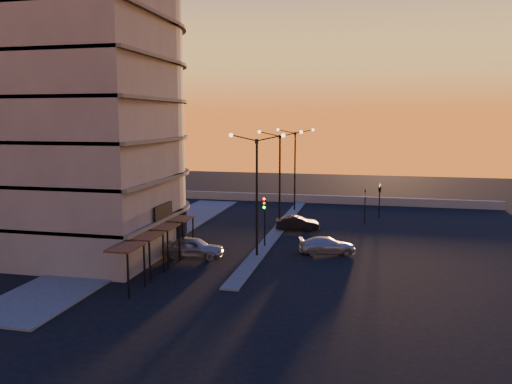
% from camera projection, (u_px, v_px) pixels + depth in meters
% --- Properties ---
extents(ground, '(120.00, 120.00, 0.00)m').
position_uv_depth(ground, '(257.00, 257.00, 38.61)').
color(ground, black).
rests_on(ground, ground).
extents(sidewalk_west, '(5.00, 40.00, 0.12)m').
position_uv_depth(sidewalk_west, '(153.00, 237.00, 44.75)').
color(sidewalk_west, '#454543').
rests_on(sidewalk_west, ground).
extents(median, '(1.20, 36.00, 0.12)m').
position_uv_depth(median, '(279.00, 228.00, 48.25)').
color(median, '#454543').
rests_on(median, ground).
extents(parapet, '(44.00, 0.50, 1.00)m').
position_uv_depth(parapet, '(317.00, 199.00, 63.19)').
color(parapet, slate).
rests_on(parapet, ground).
extents(building, '(14.35, 17.08, 25.00)m').
position_uv_depth(building, '(87.00, 102.00, 39.96)').
color(building, '#625D56').
rests_on(building, ground).
extents(streetlamp_near, '(4.32, 0.32, 9.51)m').
position_uv_depth(streetlamp_near, '(257.00, 185.00, 37.80)').
color(streetlamp_near, black).
rests_on(streetlamp_near, ground).
extents(streetlamp_mid, '(4.32, 0.32, 9.51)m').
position_uv_depth(streetlamp_mid, '(280.00, 172.00, 47.45)').
color(streetlamp_mid, black).
rests_on(streetlamp_mid, ground).
extents(streetlamp_far, '(4.32, 0.32, 9.51)m').
position_uv_depth(streetlamp_far, '(295.00, 163.00, 57.10)').
color(streetlamp_far, black).
rests_on(streetlamp_far, ground).
extents(traffic_light_main, '(0.28, 0.44, 4.25)m').
position_uv_depth(traffic_light_main, '(264.00, 213.00, 40.96)').
color(traffic_light_main, black).
rests_on(traffic_light_main, ground).
extents(signal_east_a, '(0.13, 0.16, 3.60)m').
position_uv_depth(signal_east_a, '(365.00, 206.00, 50.10)').
color(signal_east_a, black).
rests_on(signal_east_a, ground).
extents(signal_east_b, '(0.42, 1.99, 3.60)m').
position_uv_depth(signal_east_b, '(380.00, 189.00, 53.46)').
color(signal_east_b, black).
rests_on(signal_east_b, ground).
extents(car_hatchback, '(4.74, 2.16, 1.58)m').
position_uv_depth(car_hatchback, '(194.00, 247.00, 38.31)').
color(car_hatchback, gray).
rests_on(car_hatchback, ground).
extents(car_sedan, '(4.31, 2.15, 1.36)m').
position_uv_depth(car_sedan, '(297.00, 223.00, 47.71)').
color(car_sedan, black).
rests_on(car_sedan, ground).
extents(car_wagon, '(4.77, 2.87, 1.29)m').
position_uv_depth(car_wagon, '(327.00, 245.00, 39.44)').
color(car_wagon, '#999AA0').
rests_on(car_wagon, ground).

